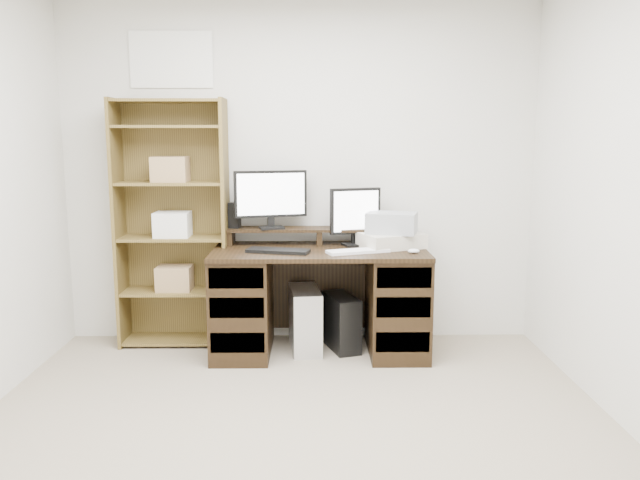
{
  "coord_description": "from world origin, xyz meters",
  "views": [
    {
      "loc": [
        0.1,
        -2.67,
        1.54
      ],
      "look_at": [
        0.15,
        1.43,
        0.85
      ],
      "focal_mm": 35.0,
      "sensor_mm": 36.0,
      "label": 1
    }
  ],
  "objects_px": {
    "tower_black": "(341,322)",
    "bookshelf": "(173,222)",
    "monitor_small": "(355,214)",
    "tower_silver": "(305,319)",
    "desk": "(320,299)",
    "monitor_wide": "(271,196)",
    "printer": "(391,240)"
  },
  "relations": [
    {
      "from": "tower_black",
      "to": "bookshelf",
      "type": "height_order",
      "value": "bookshelf"
    },
    {
      "from": "monitor_small",
      "to": "tower_silver",
      "type": "height_order",
      "value": "monitor_small"
    },
    {
      "from": "bookshelf",
      "to": "desk",
      "type": "bearing_deg",
      "value": -11.26
    },
    {
      "from": "monitor_wide",
      "to": "monitor_small",
      "type": "relative_size",
      "value": 1.25
    },
    {
      "from": "desk",
      "to": "printer",
      "type": "distance_m",
      "value": 0.66
    },
    {
      "from": "monitor_wide",
      "to": "bookshelf",
      "type": "bearing_deg",
      "value": 163.05
    },
    {
      "from": "printer",
      "to": "tower_silver",
      "type": "distance_m",
      "value": 0.84
    },
    {
      "from": "tower_silver",
      "to": "monitor_small",
      "type": "bearing_deg",
      "value": 10.29
    },
    {
      "from": "monitor_wide",
      "to": "printer",
      "type": "bearing_deg",
      "value": -23.23
    },
    {
      "from": "desk",
      "to": "tower_silver",
      "type": "relative_size",
      "value": 3.31
    },
    {
      "from": "monitor_small",
      "to": "tower_black",
      "type": "bearing_deg",
      "value": -156.03
    },
    {
      "from": "tower_black",
      "to": "printer",
      "type": "bearing_deg",
      "value": -17.76
    },
    {
      "from": "monitor_small",
      "to": "tower_silver",
      "type": "xyz_separation_m",
      "value": [
        -0.36,
        -0.11,
        -0.75
      ]
    },
    {
      "from": "monitor_wide",
      "to": "tower_silver",
      "type": "xyz_separation_m",
      "value": [
        0.25,
        -0.15,
        -0.88
      ]
    },
    {
      "from": "printer",
      "to": "bookshelf",
      "type": "relative_size",
      "value": 0.23
    },
    {
      "from": "desk",
      "to": "tower_silver",
      "type": "xyz_separation_m",
      "value": [
        -0.11,
        0.04,
        -0.16
      ]
    },
    {
      "from": "printer",
      "to": "monitor_small",
      "type": "bearing_deg",
      "value": 136.91
    },
    {
      "from": "printer",
      "to": "desk",
      "type": "bearing_deg",
      "value": 163.6
    },
    {
      "from": "bookshelf",
      "to": "monitor_wide",
      "type": "bearing_deg",
      "value": -2.16
    },
    {
      "from": "monitor_wide",
      "to": "bookshelf",
      "type": "height_order",
      "value": "bookshelf"
    },
    {
      "from": "desk",
      "to": "printer",
      "type": "bearing_deg",
      "value": 6.43
    },
    {
      "from": "desk",
      "to": "printer",
      "type": "relative_size",
      "value": 3.61
    },
    {
      "from": "desk",
      "to": "bookshelf",
      "type": "xyz_separation_m",
      "value": [
        -1.07,
        0.21,
        0.53
      ]
    },
    {
      "from": "desk",
      "to": "tower_silver",
      "type": "distance_m",
      "value": 0.2
    },
    {
      "from": "desk",
      "to": "bookshelf",
      "type": "height_order",
      "value": "bookshelf"
    },
    {
      "from": "monitor_wide",
      "to": "monitor_small",
      "type": "bearing_deg",
      "value": -18.07
    },
    {
      "from": "desk",
      "to": "tower_silver",
      "type": "height_order",
      "value": "desk"
    },
    {
      "from": "tower_black",
      "to": "monitor_wide",
      "type": "bearing_deg",
      "value": 148.41
    },
    {
      "from": "monitor_wide",
      "to": "desk",
      "type": "bearing_deg",
      "value": -42.64
    },
    {
      "from": "monitor_wide",
      "to": "tower_black",
      "type": "xyz_separation_m",
      "value": [
        0.51,
        -0.13,
        -0.91
      ]
    },
    {
      "from": "monitor_wide",
      "to": "printer",
      "type": "height_order",
      "value": "monitor_wide"
    },
    {
      "from": "monitor_wide",
      "to": "tower_silver",
      "type": "bearing_deg",
      "value": -45.61
    }
  ]
}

